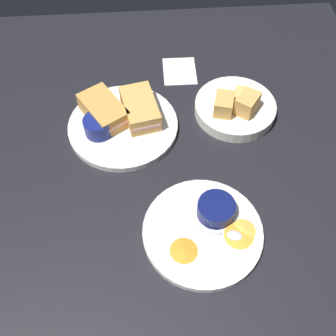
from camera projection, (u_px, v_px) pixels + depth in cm
name	position (u px, v px, depth cm)	size (l,w,h in cm)	color
ground_plane	(176.00, 147.00, 98.32)	(110.00, 110.00, 3.00)	black
plate_sandwich_main	(123.00, 126.00, 99.26)	(27.06, 27.06, 1.60)	silver
sandwich_half_near	(140.00, 108.00, 98.30)	(14.41, 10.09, 4.80)	tan
sandwich_half_far	(104.00, 110.00, 97.94)	(15.05, 13.31, 4.80)	#C68C42
ramekin_dark_sauce	(98.00, 126.00, 95.24)	(6.88, 6.88, 4.31)	navy
spoon_by_dark_ramekin	(122.00, 127.00, 97.45)	(2.72, 9.96, 0.80)	silver
plate_chips_companion	(203.00, 232.00, 82.64)	(24.82, 24.82, 1.60)	silver
ramekin_light_gravy	(216.00, 209.00, 82.72)	(7.86, 7.86, 3.47)	#0C144C
spoon_by_gravy_ramekin	(228.00, 234.00, 81.05)	(4.23, 9.87, 0.80)	silver
plantain_chip_scatter	(222.00, 238.00, 80.62)	(10.39, 19.39, 0.60)	orange
bread_basket_rear	(236.00, 107.00, 100.91)	(20.40, 20.40, 7.71)	silver
paper_napkin_folded	(180.00, 71.00, 111.73)	(11.00, 9.00, 0.40)	white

